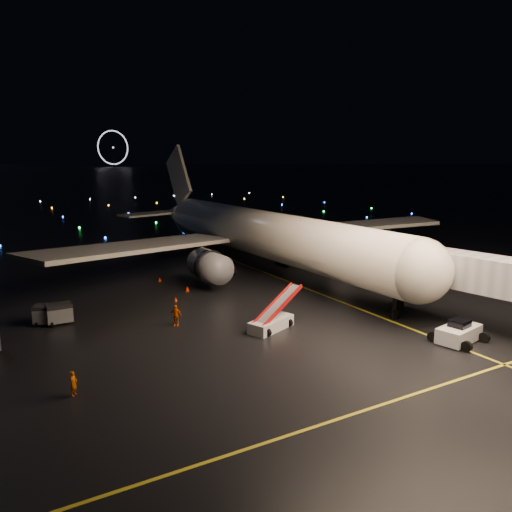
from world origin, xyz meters
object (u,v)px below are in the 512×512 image
(airliner, at_px, (251,206))
(crew_a, at_px, (74,383))
(pushback_tug, at_px, (459,331))
(belt_loader, at_px, (271,312))
(crew_c, at_px, (176,315))
(baggage_cart_0, at_px, (59,314))
(baggage_cart_1, at_px, (56,314))
(baggage_cart_3, at_px, (47,315))

(airliner, relative_size, crew_a, 35.99)
(pushback_tug, xyz_separation_m, crew_a, (-28.70, 5.87, -0.12))
(belt_loader, bearing_deg, crew_c, 121.31)
(baggage_cart_0, bearing_deg, baggage_cart_1, 122.91)
(crew_c, relative_size, baggage_cart_3, 0.92)
(airliner, height_order, baggage_cart_1, airliner)
(airliner, height_order, baggage_cart_0, airliner)
(pushback_tug, xyz_separation_m, crew_c, (-18.39, 15.14, 0.02))
(crew_a, relative_size, baggage_cart_3, 0.78)
(crew_c, bearing_deg, belt_loader, 3.75)
(crew_a, relative_size, crew_c, 0.85)
(belt_loader, height_order, baggage_cart_0, belt_loader)
(belt_loader, height_order, crew_a, belt_loader)
(baggage_cart_1, bearing_deg, crew_a, -111.99)
(crew_c, height_order, baggage_cart_0, crew_c)
(crew_a, bearing_deg, pushback_tug, -63.02)
(airliner, xyz_separation_m, baggage_cart_0, (-26.06, -11.35, -7.40))
(crew_c, xyz_separation_m, baggage_cart_3, (-9.83, 6.12, -0.07))
(crew_c, height_order, baggage_cart_1, crew_c)
(pushback_tug, height_order, belt_loader, belt_loader)
(baggage_cart_3, bearing_deg, belt_loader, -11.71)
(baggage_cart_3, bearing_deg, baggage_cart_0, 2.24)
(crew_c, distance_m, baggage_cart_3, 11.58)
(airliner, bearing_deg, pushback_tug, -89.95)
(crew_a, bearing_deg, baggage_cart_3, 36.77)
(belt_loader, distance_m, baggage_cart_3, 20.03)
(crew_a, xyz_separation_m, baggage_cart_3, (0.48, 15.38, 0.07))
(crew_c, distance_m, baggage_cart_1, 10.93)
(baggage_cart_0, bearing_deg, airliner, 22.85)
(pushback_tug, height_order, baggage_cart_0, pushback_tug)
(pushback_tug, relative_size, crew_c, 2.06)
(airliner, height_order, crew_c, airliner)
(belt_loader, relative_size, crew_c, 3.43)
(airliner, relative_size, baggage_cart_1, 29.38)
(baggage_cart_1, bearing_deg, baggage_cart_3, 161.52)
(crew_c, relative_size, baggage_cart_0, 0.89)
(baggage_cart_0, relative_size, baggage_cart_1, 1.08)
(pushback_tug, distance_m, baggage_cart_1, 34.71)
(airliner, height_order, pushback_tug, airliner)
(belt_loader, height_order, baggage_cart_3, belt_loader)
(belt_loader, xyz_separation_m, crew_a, (-17.11, -4.23, -0.78))
(airliner, bearing_deg, baggage_cart_3, -159.92)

